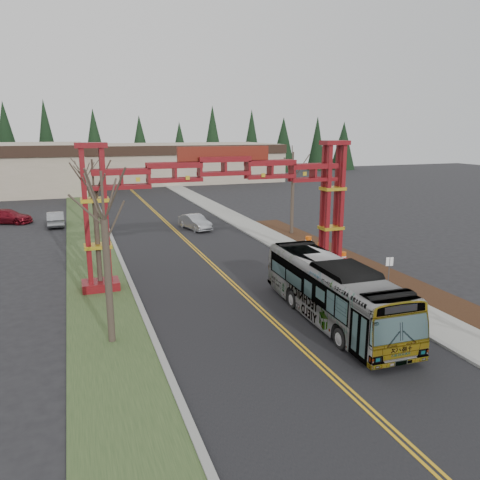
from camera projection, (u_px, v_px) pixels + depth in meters
name	position (u px, v px, depth m)	size (l,w,h in m)	color
ground	(400.00, 439.00, 14.88)	(200.00, 200.00, 0.00)	black
road	(198.00, 252.00, 37.76)	(12.00, 110.00, 0.02)	black
lane_line_left	(197.00, 252.00, 37.71)	(0.12, 100.00, 0.01)	gold
lane_line_right	(199.00, 251.00, 37.79)	(0.12, 100.00, 0.01)	gold
curb_right	(268.00, 245.00, 39.78)	(0.30, 110.00, 0.15)	gray
sidewalk_right	(283.00, 243.00, 40.26)	(2.60, 110.00, 0.14)	gray
landscape_strip	(432.00, 297.00, 27.39)	(2.60, 50.00, 0.12)	black
grass_median	(95.00, 260.00, 35.10)	(4.00, 110.00, 0.08)	#304623
curb_left	(120.00, 258.00, 35.71)	(0.30, 110.00, 0.15)	gray
gateway_arch	(224.00, 188.00, 29.98)	(18.20, 1.60, 8.90)	maroon
retail_building_east	(175.00, 162.00, 90.57)	(38.00, 20.30, 7.00)	tan
conifer_treeline	(116.00, 145.00, 97.68)	(116.10, 5.60, 13.00)	black
transit_bus	(333.00, 291.00, 23.80)	(2.67, 11.42, 3.18)	#94959B
silver_sedan	(195.00, 222.00, 46.07)	(1.57, 4.49, 1.48)	#A5A8AD
parked_car_mid_a	(7.00, 216.00, 49.07)	(2.10, 5.16, 1.50)	maroon
parked_car_far_a	(56.00, 219.00, 47.75)	(1.60, 4.58, 1.51)	#96999D
bare_tree_median_near	(104.00, 221.00, 20.35)	(3.21, 3.21, 7.90)	#382D26
bare_tree_median_mid	(94.00, 194.00, 27.43)	(3.03, 3.03, 7.95)	#382D26
bare_tree_median_far	(83.00, 173.00, 47.37)	(2.96, 2.96, 7.33)	#382D26
bare_tree_right_far	(293.00, 175.00, 42.87)	(3.17, 3.17, 7.66)	#382D26
street_sign	(389.00, 266.00, 28.78)	(0.45, 0.14, 1.98)	#3F3F44
barrel_south	(343.00, 258.00, 34.03)	(0.52, 0.52, 0.96)	#D1500B
barrel_mid	(321.00, 249.00, 36.62)	(0.54, 0.54, 1.01)	#D1500B
barrel_north	(308.00, 242.00, 38.93)	(0.53, 0.53, 0.97)	#D1500B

